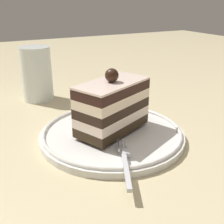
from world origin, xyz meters
TOP-DOWN VIEW (x-y plane):
  - ground_plane at (0.00, 0.00)m, footprint 2.40×2.40m
  - dessert_plate at (0.02, 0.01)m, footprint 0.23×0.23m
  - cake_slice at (0.02, 0.01)m, footprint 0.14×0.10m
  - fork at (-0.01, -0.09)m, footprint 0.06×0.11m
  - drink_glass_far at (-0.04, 0.25)m, footprint 0.07×0.07m

SIDE VIEW (x-z plane):
  - ground_plane at x=0.00m, z-range 0.00..0.00m
  - dessert_plate at x=0.02m, z-range 0.00..0.02m
  - fork at x=-0.01m, z-range 0.02..0.02m
  - drink_glass_far at x=-0.04m, z-range -0.01..0.11m
  - cake_slice at x=0.02m, z-range 0.01..0.11m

